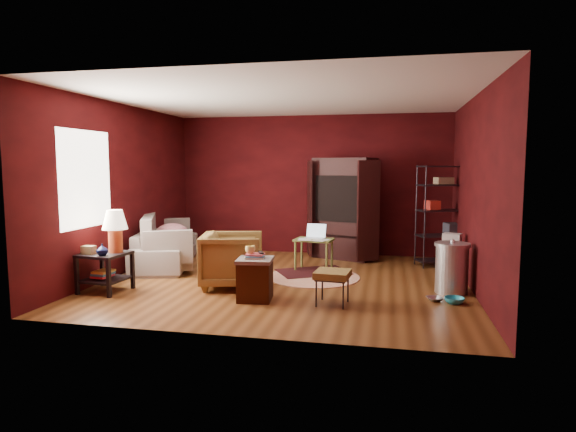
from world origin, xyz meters
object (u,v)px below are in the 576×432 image
at_px(armchair, 232,257).
at_px(hamper, 255,278).
at_px(tv_armoire, 344,206).
at_px(wire_shelving, 443,211).
at_px(side_table, 110,243).
at_px(sofa, 166,242).
at_px(laptop_desk, 314,242).

relative_size(armchair, hamper, 1.37).
xyz_separation_m(tv_armoire, wire_shelving, (1.81, -0.36, -0.02)).
xyz_separation_m(armchair, hamper, (0.53, -0.62, -0.15)).
distance_m(side_table, hamper, 2.18).
distance_m(sofa, hamper, 2.89).
bearing_deg(tv_armoire, laptop_desk, -88.26).
xyz_separation_m(side_table, hamper, (2.15, -0.02, -0.41)).
bearing_deg(side_table, laptop_desk, 36.99).
bearing_deg(side_table, hamper, -0.65).
distance_m(sofa, wire_shelving, 5.00).
relative_size(laptop_desk, tv_armoire, 0.40).
bearing_deg(hamper, wire_shelving, 46.74).
bearing_deg(wire_shelving, sofa, 169.75).
relative_size(armchair, wire_shelving, 0.49).
height_order(sofa, tv_armoire, tv_armoire).
xyz_separation_m(armchair, laptop_desk, (1.01, 1.38, 0.04)).
height_order(sofa, hamper, sofa).
bearing_deg(sofa, hamper, -145.46).
bearing_deg(wire_shelving, armchair, -166.78).
height_order(tv_armoire, wire_shelving, tv_armoire).
xyz_separation_m(armchair, side_table, (-1.62, -0.60, 0.26)).
bearing_deg(hamper, side_table, 179.35).
xyz_separation_m(sofa, wire_shelving, (4.88, 0.97, 0.56)).
bearing_deg(hamper, armchair, 130.32).
height_order(laptop_desk, tv_armoire, tv_armoire).
distance_m(armchair, tv_armoire, 2.99).
height_order(hamper, laptop_desk, laptop_desk).
bearing_deg(side_table, tv_armoire, 46.49).
height_order(side_table, wire_shelving, wire_shelving).
bearing_deg(tv_armoire, side_table, -113.84).
xyz_separation_m(side_table, tv_armoire, (3.02, 3.18, 0.31)).
xyz_separation_m(hamper, laptop_desk, (0.48, 2.00, 0.19)).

